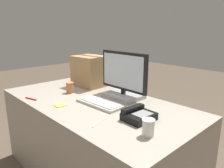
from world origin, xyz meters
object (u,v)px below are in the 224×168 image
(monitor, at_px, (123,80))
(pen_marker, at_px, (31,99))
(paper_cup_right, at_px, (148,128))
(spoon, at_px, (102,121))
(sticky_note_pad, at_px, (60,105))
(paper_cup_left, at_px, (70,88))
(keyboard, at_px, (100,103))
(desk_phone, at_px, (138,115))
(cardboard_box, at_px, (90,71))

(monitor, bearing_deg, pen_marker, -129.26)
(paper_cup_right, height_order, spoon, paper_cup_right)
(spoon, xyz_separation_m, sticky_note_pad, (-0.46, -0.05, 0.00))
(monitor, distance_m, sticky_note_pad, 0.59)
(paper_cup_left, bearing_deg, spoon, -16.17)
(keyboard, height_order, desk_phone, desk_phone)
(spoon, bearing_deg, pen_marker, 82.87)
(cardboard_box, bearing_deg, monitor, -3.78)
(monitor, relative_size, paper_cup_left, 5.03)
(monitor, relative_size, cardboard_box, 1.48)
(keyboard, relative_size, paper_cup_left, 4.14)
(paper_cup_right, bearing_deg, desk_phone, 144.31)
(sticky_note_pad, bearing_deg, pen_marker, -161.80)
(monitor, xyz_separation_m, sticky_note_pad, (-0.20, -0.53, -0.16))
(keyboard, relative_size, spoon, 2.53)
(keyboard, bearing_deg, monitor, 87.64)
(paper_cup_left, distance_m, cardboard_box, 0.33)
(monitor, xyz_separation_m, paper_cup_right, (0.60, -0.41, -0.11))
(keyboard, bearing_deg, cardboard_box, 146.93)
(paper_cup_left, xyz_separation_m, pen_marker, (-0.06, -0.36, -0.05))
(sticky_note_pad, bearing_deg, cardboard_box, 120.66)
(pen_marker, bearing_deg, cardboard_box, -103.85)
(cardboard_box, xyz_separation_m, sticky_note_pad, (0.33, -0.56, -0.16))
(keyboard, distance_m, spoon, 0.32)
(keyboard, xyz_separation_m, paper_cup_right, (0.60, -0.13, 0.04))
(paper_cup_left, distance_m, paper_cup_right, 1.06)
(paper_cup_left, bearing_deg, pen_marker, -99.68)
(keyboard, distance_m, paper_cup_right, 0.61)
(monitor, bearing_deg, spoon, -61.65)
(keyboard, height_order, pen_marker, keyboard)
(paper_cup_right, relative_size, sticky_note_pad, 1.28)
(cardboard_box, bearing_deg, desk_phone, -18.35)
(keyboard, bearing_deg, paper_cup_right, -15.33)
(cardboard_box, bearing_deg, pen_marker, -88.48)
(cardboard_box, distance_m, pen_marker, 0.69)
(cardboard_box, bearing_deg, paper_cup_left, -75.29)
(cardboard_box, bearing_deg, sticky_note_pad, -59.34)
(paper_cup_right, bearing_deg, pen_marker, -168.94)
(pen_marker, bearing_deg, paper_cup_left, -115.05)
(paper_cup_left, relative_size, pen_marker, 0.78)
(paper_cup_left, height_order, cardboard_box, cardboard_box)
(pen_marker, height_order, sticky_note_pad, pen_marker)
(keyboard, bearing_deg, spoon, -40.17)
(monitor, height_order, keyboard, monitor)
(paper_cup_left, relative_size, cardboard_box, 0.29)
(paper_cup_left, distance_m, spoon, 0.74)
(spoon, bearing_deg, cardboard_box, 38.53)
(paper_cup_left, xyz_separation_m, cardboard_box, (-0.08, 0.30, 0.11))
(monitor, xyz_separation_m, spoon, (0.26, -0.47, -0.16))
(paper_cup_right, xyz_separation_m, cardboard_box, (-1.13, 0.45, 0.11))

